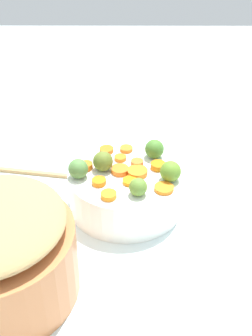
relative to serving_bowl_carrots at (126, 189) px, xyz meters
name	(u,v)px	position (x,y,z in m)	size (l,w,h in m)	color
tabletop	(136,199)	(-0.03, 0.02, -0.05)	(2.40, 2.40, 0.02)	white
serving_bowl_carrots	(126,189)	(0.00, 0.00, 0.00)	(0.23, 0.23, 0.08)	white
carrot_slice_0	(109,195)	(0.08, -0.03, 0.05)	(0.03, 0.03, 0.01)	orange
carrot_slice_1	(86,166)	(-0.01, -0.08, 0.05)	(0.03, 0.03, 0.01)	orange
carrot_slice_2	(164,188)	(0.06, 0.07, 0.04)	(0.04, 0.04, 0.01)	orange
carrot_slice_3	(158,166)	(-0.01, 0.06, 0.05)	(0.03, 0.03, 0.01)	orange
carrot_slice_4	(120,158)	(-0.04, -0.01, 0.04)	(0.02, 0.02, 0.01)	orange
carrot_slice_5	(139,172)	(0.01, 0.03, 0.05)	(0.04, 0.04, 0.01)	orange
carrot_slice_6	(135,163)	(-0.02, 0.02, 0.05)	(0.02, 0.02, 0.01)	orange
carrot_slice_7	(107,150)	(-0.08, -0.04, 0.05)	(0.03, 0.03, 0.01)	orange
carrot_slice_8	(130,181)	(0.03, 0.01, 0.04)	(0.03, 0.03, 0.01)	orange
carrot_slice_9	(99,182)	(0.04, -0.05, 0.05)	(0.03, 0.03, 0.01)	orange
carrot_slice_10	(126,149)	(-0.08, 0.00, 0.04)	(0.03, 0.03, 0.01)	orange
carrot_slice_11	(120,170)	(0.00, -0.01, 0.05)	(0.03, 0.03, 0.01)	orange
brussels_sprout_0	(78,169)	(0.02, -0.09, 0.06)	(0.04, 0.04, 0.04)	#52823F
brussels_sprout_1	(103,161)	(-0.01, -0.04, 0.06)	(0.04, 0.04, 0.04)	#5C6E26
brussels_sprout_2	(170,171)	(0.03, 0.08, 0.06)	(0.04, 0.04, 0.04)	olive
brussels_sprout_3	(141,187)	(0.07, 0.03, 0.06)	(0.03, 0.03, 0.03)	olive
brussels_sprout_4	(154,149)	(-0.05, 0.06, 0.06)	(0.04, 0.04, 0.04)	#45782B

